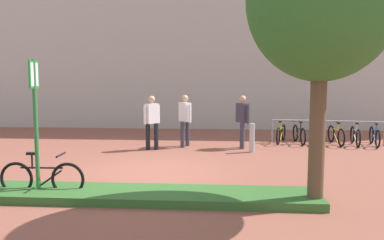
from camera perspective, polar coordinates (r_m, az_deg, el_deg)
name	(u,v)px	position (r m, az deg, el deg)	size (l,w,h in m)	color
ground_plane	(155,173)	(9.62, -5.41, -7.65)	(60.00, 60.00, 0.00)	brown
building_facade	(187,17)	(18.29, -0.80, 14.69)	(28.00, 1.20, 10.00)	#B2ADA3
planter_strip	(134,195)	(7.68, -8.46, -10.66)	(7.00, 1.10, 0.16)	#336028
parking_sign_post	(35,109)	(8.00, -21.77, 1.55)	(0.08, 0.36, 2.63)	#2D7238
bike_at_sign	(42,178)	(8.28, -20.88, -7.85)	(1.68, 0.42, 0.86)	black
bike_rack_cluster	(327,134)	(14.36, 18.93, -1.96)	(3.73, 1.90, 0.83)	#99999E
bollard_steel	(252,138)	(12.24, 8.69, -2.56)	(0.16, 0.16, 0.90)	#ADADB2
person_shirt_white	(152,119)	(12.53, -5.84, 0.14)	(0.45, 0.46, 1.72)	black
person_suited_navy	(242,118)	(12.82, 7.32, 0.26)	(0.43, 0.50, 1.72)	#383342
person_shirt_blue	(185,117)	(13.01, -1.02, 0.39)	(0.44, 0.49, 1.72)	#383342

